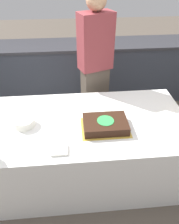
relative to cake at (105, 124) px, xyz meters
The scene contains 8 objects.
ground_plane 0.82m from the cake, 156.08° to the left, with size 14.00×14.00×0.00m, color brown.
back_counter 1.74m from the cake, 98.81° to the left, with size 4.40×0.58×0.92m.
dining_table 0.49m from the cake, 156.08° to the left, with size 2.13×1.00×0.73m.
cake is the anchor object (origin of this frame).
plate_stack 0.73m from the cake, behind, with size 0.19×0.19×0.07m.
side_plate_near_cake 0.31m from the cake, 87.90° to the left, with size 0.22×0.22×0.00m.
utensil_pile 0.48m from the cake, 148.28° to the right, with size 0.13×0.12×0.02m.
person_cutting_cake 0.85m from the cake, 90.00° to the left, with size 0.41×0.31×1.73m.
Camera 1 is at (-0.01, -1.59, 2.01)m, focal length 35.00 mm.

